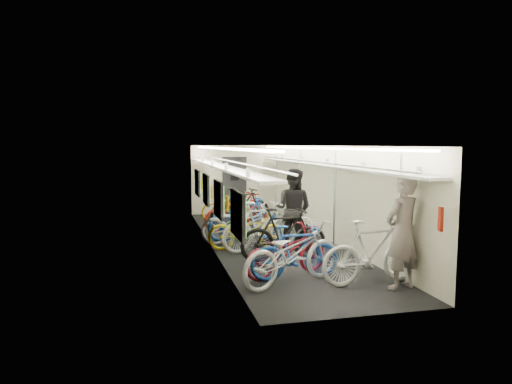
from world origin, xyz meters
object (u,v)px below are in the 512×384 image
bicycle_0 (292,253)px  passenger_near (402,232)px  bicycle_1 (295,252)px  backpack (448,219)px  passenger_mid (293,209)px

bicycle_0 → passenger_near: 1.89m
bicycle_1 → passenger_near: passenger_near is taller
passenger_near → backpack: bearing=101.0°
bicycle_1 → backpack: 2.62m
passenger_near → backpack: passenger_near is taller
passenger_mid → backpack: size_ratio=4.96×
passenger_near → backpack: (0.40, -0.63, 0.30)m
bicycle_0 → backpack: size_ratio=5.55×
bicycle_0 → bicycle_1: (0.14, 0.25, -0.05)m
bicycle_0 → passenger_near: size_ratio=1.08×
bicycle_1 → passenger_near: bearing=-121.0°
passenger_mid → backpack: passenger_mid is taller
backpack → bicycle_1: bearing=161.2°
passenger_mid → passenger_near: bearing=143.0°
bicycle_1 → backpack: backpack is taller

